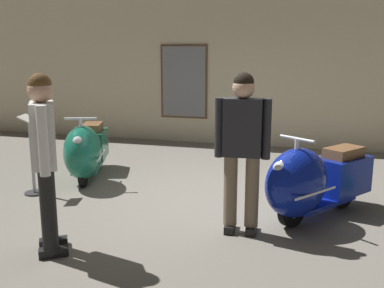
{
  "coord_description": "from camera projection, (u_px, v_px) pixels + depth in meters",
  "views": [
    {
      "loc": [
        1.27,
        -5.5,
        1.98
      ],
      "look_at": [
        -0.4,
        0.4,
        0.68
      ],
      "focal_mm": 40.99,
      "sensor_mm": 36.0,
      "label": 1
    }
  ],
  "objects": [
    {
      "name": "visitor_1",
      "position": [
        242.0,
        142.0,
        4.69
      ],
      "size": [
        0.6,
        0.3,
        1.77
      ],
      "rotation": [
        0.0,
        0.0,
        1.64
      ],
      "color": "black",
      "rests_on": "ground"
    },
    {
      "name": "scooter_1",
      "position": [
        311.0,
        181.0,
        5.17
      ],
      "size": [
        1.4,
        1.67,
        1.05
      ],
      "rotation": [
        0.0,
        0.0,
        -2.2
      ],
      "color": "black",
      "rests_on": "ground"
    },
    {
      "name": "showroom_back_wall",
      "position": [
        263.0,
        58.0,
        9.1
      ],
      "size": [
        18.0,
        0.63,
        3.72
      ],
      "color": "beige",
      "rests_on": "ground"
    },
    {
      "name": "info_stanchion",
      "position": [
        32.0,
        161.0,
        6.13
      ],
      "size": [
        0.3,
        0.37,
        1.13
      ],
      "color": "#333338",
      "rests_on": "ground"
    },
    {
      "name": "visitor_0",
      "position": [
        45.0,
        152.0,
        4.21
      ],
      "size": [
        0.43,
        0.52,
        1.79
      ],
      "rotation": [
        0.0,
        0.0,
        0.58
      ],
      "color": "black",
      "rests_on": "ground"
    },
    {
      "name": "scooter_0",
      "position": [
        86.0,
        150.0,
        6.8
      ],
      "size": [
        1.01,
        1.77,
        1.04
      ],
      "rotation": [
        0.0,
        0.0,
        -1.24
      ],
      "color": "black",
      "rests_on": "ground"
    },
    {
      "name": "ground_plane",
      "position": [
        212.0,
        201.0,
        5.93
      ],
      "size": [
        60.0,
        60.0,
        0.0
      ],
      "primitive_type": "plane",
      "color": "slate"
    }
  ]
}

